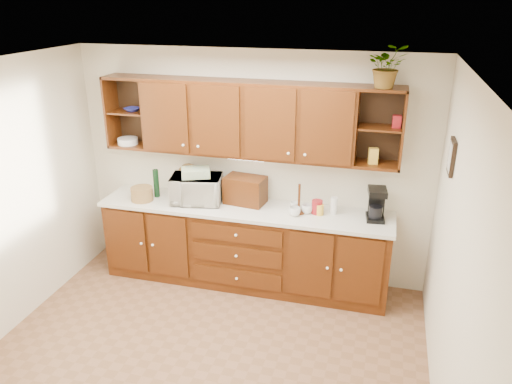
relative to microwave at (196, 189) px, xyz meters
The scene contains 25 objects.
floor 1.90m from the microwave, 69.06° to the right, with size 4.00×4.00×0.00m, color brown.
ceiling 2.16m from the microwave, 69.06° to the right, with size 4.00×4.00×0.00m, color white.
back_wall 0.66m from the microwave, 28.71° to the left, with size 4.00×4.00×0.00m, color beige.
right_wall 2.94m from the microwave, 29.54° to the right, with size 3.50×3.50×0.00m, color beige.
base_cabinets 0.85m from the microwave, ahead, with size 3.20×0.60×0.90m, color #351806.
countertop 0.58m from the microwave, ahead, with size 3.24×0.64×0.04m, color silver.
upper_cabinets 0.99m from the microwave, 14.18° to the left, with size 3.20×0.33×0.80m.
undercabinet_light 0.68m from the microwave, ahead, with size 0.40×0.05×0.03m, color white.
framed_picture 2.70m from the microwave, 12.18° to the right, with size 0.03×0.24×0.30m, color black.
wicker_basket 0.63m from the microwave, 169.59° to the right, with size 0.25×0.25×0.15m, color #9F7842.
microwave is the anchor object (origin of this frame).
towel_stack 0.20m from the microwave, ahead, with size 0.31×0.23×0.09m, color #E8E06D.
wine_bottle 0.50m from the microwave, behind, with size 0.06×0.06×0.33m, color black.
woven_tray 0.29m from the microwave, 131.69° to the left, with size 0.37×0.37×0.02m, color #9F7842.
bread_box 0.55m from the microwave, 12.20° to the left, with size 0.44×0.27×0.31m, color #351806.
mug_tree 1.17m from the microwave, ahead, with size 0.29×0.29×0.33m.
canister_red 1.35m from the microwave, ahead, with size 0.11×0.11×0.15m, color maroon.
canister_white 1.53m from the microwave, ahead, with size 0.07×0.07×0.19m, color white.
canister_yellow 1.39m from the microwave, ahead, with size 0.08×0.08×0.12m, color gold.
coffee_maker 1.96m from the microwave, ahead, with size 0.21×0.26×0.34m.
bowl_stack 1.14m from the microwave, behind, with size 0.17×0.17×0.04m, color navy.
plate_stack 0.98m from the microwave, behind, with size 0.23×0.23×0.07m, color white.
pantry_box_yellow 1.95m from the microwave, ahead, with size 0.09×0.07×0.16m, color gold.
pantry_box_red 2.25m from the microwave, ahead, with size 0.08×0.07×0.12m, color maroon.
potted_plant 2.39m from the microwave, ahead, with size 0.37×0.32×0.41m, color #999999.
Camera 1 is at (1.42, -3.38, 3.13)m, focal length 35.00 mm.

